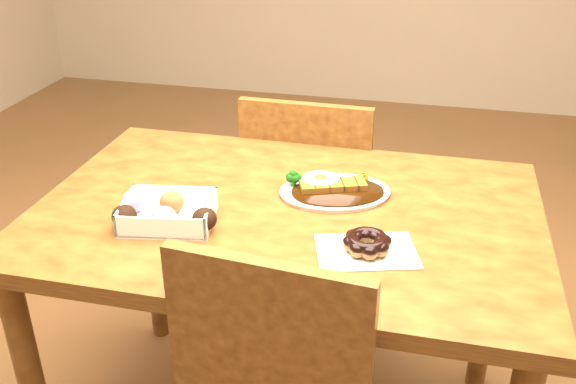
% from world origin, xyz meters
% --- Properties ---
extents(table, '(1.20, 0.80, 0.75)m').
position_xyz_m(table, '(0.00, 0.00, 0.65)').
color(table, '#4B270F').
rests_on(table, ground).
extents(chair_far, '(0.43, 0.43, 0.87)m').
position_xyz_m(chair_far, '(-0.04, 0.53, 0.48)').
color(chair_far, '#4B270F').
rests_on(chair_far, ground).
extents(katsu_curry_plate, '(0.31, 0.26, 0.05)m').
position_xyz_m(katsu_curry_plate, '(0.10, 0.10, 0.76)').
color(katsu_curry_plate, white).
rests_on(katsu_curry_plate, table).
extents(donut_box, '(0.25, 0.19, 0.06)m').
position_xyz_m(donut_box, '(-0.25, -0.13, 0.78)').
color(donut_box, white).
rests_on(donut_box, table).
extents(pon_de_ring, '(0.24, 0.20, 0.04)m').
position_xyz_m(pon_de_ring, '(0.21, -0.15, 0.77)').
color(pon_de_ring, silver).
rests_on(pon_de_ring, table).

